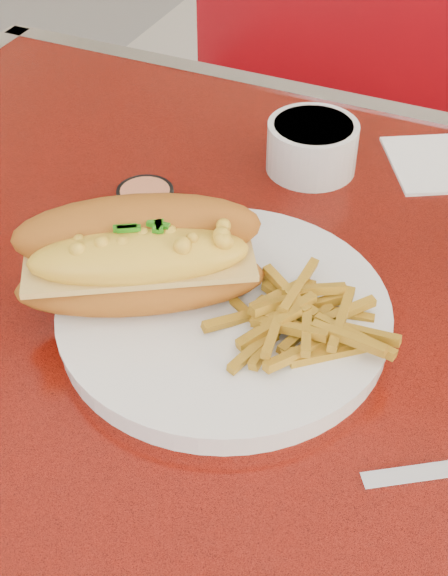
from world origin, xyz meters
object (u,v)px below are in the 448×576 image
at_px(dinner_plate, 224,315).
at_px(sauce_cup_left, 146,201).
at_px(fork, 299,318).
at_px(diner_table, 327,470).
at_px(gravy_ramekin, 312,145).
at_px(mac_hoagie, 139,257).

height_order(dinner_plate, sauce_cup_left, sauce_cup_left).
bearing_deg(fork, diner_table, -110.94).
bearing_deg(sauce_cup_left, dinner_plate, -39.81).
height_order(gravy_ramekin, sauce_cup_left, gravy_ramekin).
bearing_deg(gravy_ramekin, sauce_cup_left, -129.72).
relative_size(mac_hoagie, gravy_ramekin, 2.15).
xyz_separation_m(diner_table, fork, (-0.04, -0.00, 0.18)).
xyz_separation_m(diner_table, gravy_ramekin, (-0.11, 0.24, 0.19)).
xyz_separation_m(mac_hoagie, sauce_cup_left, (-0.06, 0.12, -0.04)).
bearing_deg(gravy_ramekin, mac_hoagie, -101.72).
bearing_deg(sauce_cup_left, mac_hoagie, -62.53).
relative_size(fork, gravy_ramekin, 1.47).
bearing_deg(sauce_cup_left, gravy_ramekin, 50.28).
bearing_deg(diner_table, sauce_cup_left, 157.17).
bearing_deg(diner_table, fork, -179.80).
bearing_deg(mac_hoagie, sauce_cup_left, 86.49).
xyz_separation_m(diner_table, mac_hoagie, (-0.17, -0.02, 0.22)).
relative_size(gravy_ramekin, sauce_cup_left, 1.71).
bearing_deg(dinner_plate, diner_table, 7.33).
xyz_separation_m(dinner_plate, mac_hoagie, (-0.07, -0.01, 0.05)).
bearing_deg(sauce_cup_left, diner_table, -22.83).
height_order(diner_table, sauce_cup_left, sauce_cup_left).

